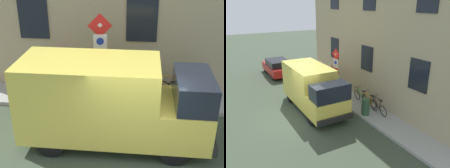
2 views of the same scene
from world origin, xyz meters
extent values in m
cube|color=#9A9D95|center=(3.89, 0.00, 0.07)|extent=(1.63, 16.37, 0.14)
cube|color=black|center=(4.69, 0.00, 2.80)|extent=(0.06, 1.10, 1.50)
cube|color=black|center=(4.69, 3.95, 2.80)|extent=(0.06, 1.10, 1.50)
cylinder|color=#474C47|center=(3.33, 1.31, 1.67)|extent=(0.09, 0.09, 3.06)
pyramid|color=silver|center=(3.25, 1.30, 2.95)|extent=(0.11, 0.50, 0.50)
pyramid|color=red|center=(3.26, 1.30, 2.95)|extent=(0.09, 0.56, 0.56)
cube|color=white|center=(3.27, 1.30, 2.40)|extent=(0.10, 0.44, 0.56)
cylinder|color=#1933B2|center=(3.24, 1.30, 2.46)|extent=(0.04, 0.24, 0.24)
pyramid|color=silver|center=(3.25, 1.30, 1.85)|extent=(0.11, 0.50, 0.50)
pyramid|color=red|center=(3.26, 1.30, 1.85)|extent=(0.09, 0.56, 0.56)
cube|color=#DECC4D|center=(1.38, 1.36, 1.41)|extent=(2.02, 3.81, 2.18)
cube|color=#DECC4D|center=(1.37, -1.24, 0.87)|extent=(2.01, 1.41, 1.10)
cube|color=black|center=(1.37, -1.45, 1.77)|extent=(1.93, 0.99, 0.84)
cube|color=black|center=(1.37, -1.99, 0.50)|extent=(2.00, 0.17, 0.28)
cylinder|color=black|center=(2.25, -1.01, 0.38)|extent=(0.22, 0.76, 0.76)
cylinder|color=black|center=(0.49, -1.00, 0.38)|extent=(0.22, 0.76, 0.76)
cylinder|color=black|center=(2.27, 2.32, 0.38)|extent=(0.22, 0.76, 0.76)
cylinder|color=black|center=(0.51, 2.33, 0.38)|extent=(0.22, 0.76, 0.76)
torus|color=black|center=(4.22, -1.36, 0.47)|extent=(0.24, 0.67, 0.66)
torus|color=black|center=(4.09, -2.41, 0.47)|extent=(0.24, 0.67, 0.66)
cylinder|color=black|center=(4.18, -1.70, 0.68)|extent=(0.11, 0.60, 0.60)
cylinder|color=black|center=(4.17, -1.77, 0.95)|extent=(0.13, 0.73, 0.07)
cylinder|color=black|center=(4.13, -2.06, 0.66)|extent=(0.06, 0.19, 0.55)
cylinder|color=black|center=(4.11, -2.20, 0.43)|extent=(0.09, 0.43, 0.12)
cylinder|color=black|center=(4.22, -1.39, 0.72)|extent=(0.05, 0.09, 0.50)
cube|color=black|center=(4.12, -2.13, 0.97)|extent=(0.11, 0.21, 0.06)
cylinder|color=#262626|center=(4.22, -1.41, 1.02)|extent=(0.46, 0.09, 0.03)
torus|color=black|center=(4.21, -0.57, 0.47)|extent=(0.23, 0.67, 0.66)
torus|color=black|center=(4.10, -1.62, 0.47)|extent=(0.23, 0.67, 0.66)
cylinder|color=orange|center=(4.18, -0.91, 0.68)|extent=(0.10, 0.60, 0.60)
cylinder|color=orange|center=(4.17, -0.98, 0.95)|extent=(0.12, 0.73, 0.07)
cylinder|color=orange|center=(4.14, -1.27, 0.66)|extent=(0.06, 0.19, 0.55)
cylinder|color=orange|center=(4.12, -1.41, 0.43)|extent=(0.08, 0.43, 0.12)
cylinder|color=orange|center=(4.21, -0.60, 0.72)|extent=(0.05, 0.09, 0.50)
cube|color=black|center=(4.13, -1.34, 0.97)|extent=(0.10, 0.21, 0.06)
cylinder|color=#262626|center=(4.21, -0.62, 1.02)|extent=(0.46, 0.08, 0.03)
torus|color=black|center=(4.20, 0.22, 0.47)|extent=(0.21, 0.67, 0.66)
torus|color=black|center=(4.11, -0.83, 0.47)|extent=(0.21, 0.67, 0.66)
cylinder|color=#2E8F40|center=(4.17, -0.12, 0.68)|extent=(0.09, 0.60, 0.60)
cylinder|color=#2E8F40|center=(4.17, -0.19, 0.95)|extent=(0.10, 0.73, 0.07)
cylinder|color=#2E8F40|center=(4.14, -0.48, 0.66)|extent=(0.05, 0.19, 0.55)
cylinder|color=#2E8F40|center=(4.13, -0.62, 0.43)|extent=(0.08, 0.43, 0.12)
cylinder|color=#2E8F40|center=(4.20, 0.19, 0.72)|extent=(0.04, 0.09, 0.50)
cube|color=black|center=(4.13, -0.55, 0.97)|extent=(0.10, 0.21, 0.06)
cylinder|color=#262626|center=(4.20, 0.17, 1.02)|extent=(0.46, 0.07, 0.03)
cylinder|color=#262B47|center=(3.85, 3.16, 0.56)|extent=(0.16, 0.16, 0.85)
cylinder|color=#262B47|center=(4.00, 3.26, 0.56)|extent=(0.16, 0.16, 0.85)
cube|color=#B92136|center=(3.92, 3.21, 1.30)|extent=(0.48, 0.44, 0.62)
sphere|color=beige|center=(3.92, 3.21, 1.75)|extent=(0.22, 0.22, 0.22)
cylinder|color=#2D5133|center=(3.43, -1.70, 0.59)|extent=(0.44, 0.44, 0.90)
camera|label=1|loc=(-6.20, -0.04, 5.42)|focal=49.64mm
camera|label=2|loc=(-3.60, -10.80, 5.95)|focal=36.68mm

